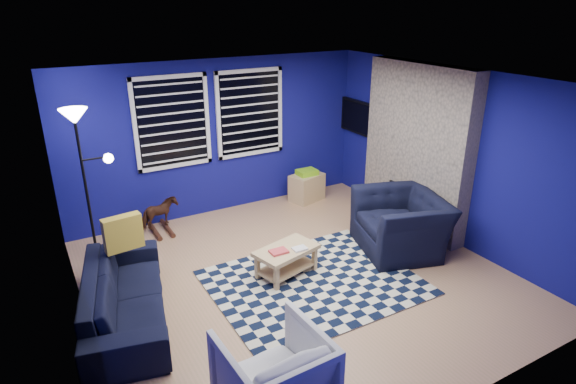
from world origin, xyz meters
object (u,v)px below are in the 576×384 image
object	(u,v)px
armchair_big	(401,223)
coffee_table	(286,256)
floor_lamp	(79,138)
cabinet	(307,187)
tv	(360,118)
armchair_bent	(274,375)
rocking_horse	(159,214)
sofa	(125,295)

from	to	relation	value
armchair_big	coffee_table	distance (m)	1.76
floor_lamp	cabinet	bearing A→B (deg)	4.09
tv	armchair_bent	bearing A→B (deg)	-134.73
tv	coffee_table	size ratio (longest dim) A/B	1.12
tv	coffee_table	world-z (taller)	tv
armchair_big	armchair_bent	bearing A→B (deg)	-43.32
armchair_big	rocking_horse	world-z (taller)	armchair_big
sofa	rocking_horse	xyz separation A→B (m)	(0.94, 1.97, -0.00)
sofa	floor_lamp	world-z (taller)	floor_lamp
tv	coffee_table	xyz separation A→B (m)	(-2.55, -1.89, -1.12)
armchair_big	cabinet	world-z (taller)	armchair_big
sofa	armchair_big	size ratio (longest dim) A/B	1.69
rocking_horse	floor_lamp	bearing A→B (deg)	90.08
cabinet	floor_lamp	world-z (taller)	floor_lamp
armchair_big	floor_lamp	distance (m)	4.44
armchair_bent	coffee_table	xyz separation A→B (m)	(1.19, 1.88, -0.11)
armchair_bent	coffee_table	size ratio (longest dim) A/B	0.96
coffee_table	cabinet	size ratio (longest dim) A/B	1.37
tv	cabinet	distance (m)	1.52
armchair_big	cabinet	size ratio (longest dim) A/B	1.89
sofa	floor_lamp	xyz separation A→B (m)	(-0.03, 1.68, 1.39)
sofa	armchair_big	bearing A→B (deg)	-81.76
sofa	cabinet	bearing A→B (deg)	-49.17
cabinet	floor_lamp	xyz separation A→B (m)	(-3.58, -0.26, 1.44)
rocking_horse	floor_lamp	world-z (taller)	floor_lamp
sofa	coffee_table	bearing A→B (deg)	-79.96
armchair_big	coffee_table	bearing A→B (deg)	-79.41
armchair_big	tv	bearing A→B (deg)	175.55
armchair_big	rocking_horse	bearing A→B (deg)	-111.80
tv	rocking_horse	world-z (taller)	tv
sofa	floor_lamp	size ratio (longest dim) A/B	1.01
rocking_horse	cabinet	distance (m)	2.61
cabinet	floor_lamp	bearing A→B (deg)	168.45
tv	armchair_big	world-z (taller)	tv
armchair_bent	sofa	bearing A→B (deg)	-69.67
rocking_horse	sofa	bearing A→B (deg)	137.98
armchair_bent	coffee_table	world-z (taller)	armchair_bent
coffee_table	cabinet	xyz separation A→B (m)	(1.55, 2.01, -0.03)
floor_lamp	tv	bearing A→B (deg)	1.62
tv	sofa	size ratio (longest dim) A/B	0.48
tv	coffee_table	distance (m)	3.36
armchair_big	floor_lamp	xyz separation A→B (m)	(-3.77, 1.94, 1.29)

